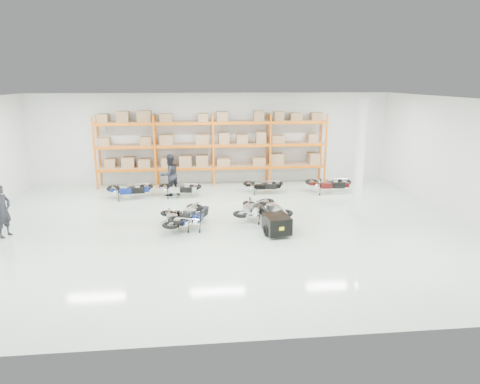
{
  "coord_description": "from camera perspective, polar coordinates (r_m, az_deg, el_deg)",
  "views": [
    {
      "loc": [
        -0.83,
        -14.56,
        5.17
      ],
      "look_at": [
        0.75,
        0.68,
        1.1
      ],
      "focal_mm": 32.0,
      "sensor_mm": 36.0,
      "label": 1
    }
  ],
  "objects": [
    {
      "name": "moto_back_c",
      "position": [
        19.87,
        3.15,
        1.23
      ],
      "size": [
        1.68,
        0.95,
        1.04
      ],
      "primitive_type": null,
      "rotation": [
        0.0,
        -0.09,
        1.48
      ],
      "color": "black",
      "rests_on": "ground"
    },
    {
      "name": "moto_black_far_left",
      "position": [
        15.18,
        -8.71,
        -3.23
      ],
      "size": [
        0.99,
        1.7,
        1.05
      ],
      "primitive_type": null,
      "rotation": [
        0.0,
        -0.09,
        3.26
      ],
      "color": "black",
      "rests_on": "ground"
    },
    {
      "name": "person_back",
      "position": [
        19.65,
        -9.35,
        2.26
      ],
      "size": [
        1.17,
        1.12,
        1.9
      ],
      "primitive_type": "imported",
      "rotation": [
        0.0,
        0.0,
        3.76
      ],
      "color": "black",
      "rests_on": "ground"
    },
    {
      "name": "person_left",
      "position": [
        16.32,
        -29.08,
        -2.21
      ],
      "size": [
        0.62,
        0.76,
        1.8
      ],
      "primitive_type": "imported",
      "rotation": [
        0.0,
        0.0,
        1.25
      ],
      "color": "black",
      "rests_on": "ground"
    },
    {
      "name": "moto_blue_centre",
      "position": [
        15.38,
        -6.39,
        -2.61
      ],
      "size": [
        1.59,
        2.09,
        1.22
      ],
      "primitive_type": null,
      "rotation": [
        0.0,
        -0.09,
        2.74
      ],
      "color": "#061343",
      "rests_on": "ground"
    },
    {
      "name": "moto_back_a",
      "position": [
        19.58,
        -14.48,
        0.7
      ],
      "size": [
        1.84,
        1.09,
        1.13
      ],
      "primitive_type": null,
      "rotation": [
        0.0,
        -0.09,
        1.71
      ],
      "color": "navy",
      "rests_on": "ground"
    },
    {
      "name": "moto_back_d",
      "position": [
        20.3,
        11.82,
        1.44
      ],
      "size": [
        1.92,
        1.07,
        1.2
      ],
      "primitive_type": null,
      "rotation": [
        0.0,
        -0.09,
        1.49
      ],
      "color": "#450D0E",
      "rests_on": "ground"
    },
    {
      "name": "moto_back_b",
      "position": [
        19.41,
        -8.08,
        0.82
      ],
      "size": [
        1.74,
        1.02,
        1.07
      ],
      "primitive_type": null,
      "rotation": [
        0.0,
        -0.09,
        1.45
      ],
      "color": "#A2A8AB",
      "rests_on": "ground"
    },
    {
      "name": "trailer",
      "position": [
        14.56,
        4.94,
        -4.29
      ],
      "size": [
        0.9,
        1.68,
        0.69
      ],
      "rotation": [
        0.0,
        0.0,
        0.13
      ],
      "color": "black",
      "rests_on": "ground"
    },
    {
      "name": "pallet_rack",
      "position": [
        21.23,
        -3.65,
        6.96
      ],
      "size": [
        11.28,
        0.98,
        3.62
      ],
      "color": "#DF5F0B",
      "rests_on": "ground"
    },
    {
      "name": "moto_silver_left",
      "position": [
        16.05,
        1.41,
        -2.03
      ],
      "size": [
        1.36,
        1.84,
        1.07
      ],
      "primitive_type": null,
      "rotation": [
        0.0,
        -0.09,
        2.77
      ],
      "color": "silver",
      "rests_on": "ground"
    },
    {
      "name": "room",
      "position": [
        14.87,
        -2.61,
        3.54
      ],
      "size": [
        18.0,
        18.0,
        18.0
      ],
      "color": "#B9CEBA",
      "rests_on": "ground"
    },
    {
      "name": "structural_column",
      "position": [
        16.48,
        15.69,
        4.12
      ],
      "size": [
        0.25,
        0.25,
        4.5
      ],
      "primitive_type": "cube",
      "color": "white",
      "rests_on": "ground"
    },
    {
      "name": "moto_touring_right",
      "position": [
        16.0,
        3.89,
        -1.82
      ],
      "size": [
        1.4,
        2.09,
        1.24
      ],
      "primitive_type": null,
      "rotation": [
        0.0,
        -0.09,
        0.26
      ],
      "color": "black",
      "rests_on": "ground"
    }
  ]
}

